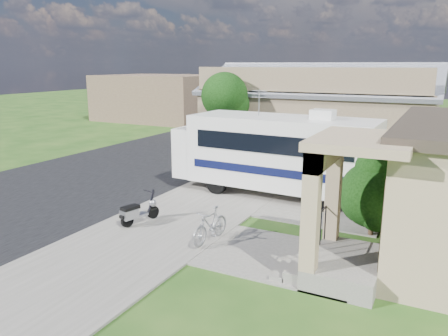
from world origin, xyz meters
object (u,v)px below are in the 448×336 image
at_px(motorhome, 275,151).
at_px(scooter, 138,212).
at_px(pickup_truck, 222,130).
at_px(garden_hose, 317,249).
at_px(shrub, 377,192).
at_px(van, 260,119).
at_px(bicycle, 210,227).

xyz_separation_m(motorhome, scooter, (-2.61, -5.08, -1.26)).
distance_m(pickup_truck, garden_hose, 16.51).
height_order(motorhome, shrub, motorhome).
bearing_deg(pickup_truck, van, -84.18).
height_order(motorhome, garden_hose, motorhome).
relative_size(pickup_truck, van, 1.17).
distance_m(scooter, bicycle, 2.73).
bearing_deg(scooter, bicycle, 8.71).
distance_m(motorhome, van, 17.54).
distance_m(scooter, van, 21.54).
bearing_deg(garden_hose, bicycle, -164.15).
xyz_separation_m(scooter, bicycle, (2.72, -0.21, 0.04)).
bearing_deg(bicycle, motorhome, 97.19).
bearing_deg(motorhome, bicycle, -86.84).
bearing_deg(shrub, pickup_truck, 133.82).
relative_size(motorhome, shrub, 2.95).
relative_size(motorhome, pickup_truck, 1.21).
bearing_deg(pickup_truck, motorhome, 130.21).
relative_size(scooter, bicycle, 0.92).
height_order(scooter, garden_hose, scooter).
bearing_deg(van, pickup_truck, -80.40).
relative_size(motorhome, bicycle, 4.87).
relative_size(shrub, pickup_truck, 0.41).
distance_m(bicycle, van, 22.48).
height_order(bicycle, van, van).
xyz_separation_m(motorhome, bicycle, (0.11, -5.29, -1.22)).
distance_m(bicycle, pickup_truck, 15.70).
bearing_deg(shrub, van, 121.47).
bearing_deg(scooter, motorhome, 75.94).
xyz_separation_m(shrub, van, (-11.35, 18.54, -0.55)).
distance_m(motorhome, pickup_truck, 11.15).
bearing_deg(pickup_truck, garden_hose, 128.79).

